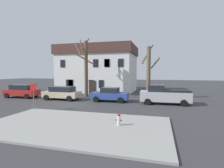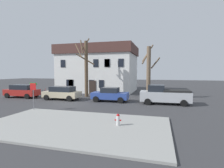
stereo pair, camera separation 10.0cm
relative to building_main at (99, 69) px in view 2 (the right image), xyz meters
The scene contains 12 objects.
ground_plane 13.77m from the building_main, 85.44° to the right, with size 120.00×120.00×0.00m, color #38383A.
sidewalk_slab 20.90m from the building_main, 74.54° to the right, with size 11.83×6.75×0.12m, color #999993.
building_main is the anchor object (origin of this frame).
tree_bare_near 7.45m from the building_main, 84.08° to the right, with size 3.18×2.54×8.19m.
tree_bare_mid 11.93m from the building_main, 38.74° to the right, with size 2.32×1.75×6.93m.
car_red_wagon 13.09m from the building_main, 124.62° to the right, with size 4.59×2.13×1.73m.
car_beige_wagon 11.10m from the building_main, 95.72° to the right, with size 4.60×2.15×1.65m.
car_blue_sedan 11.87m from the building_main, 63.67° to the right, with size 4.26×2.06×1.64m.
pickup_truck_silver 15.46m from the building_main, 42.49° to the right, with size 5.29×2.34×2.06m.
fire_hydrant 21.25m from the building_main, 66.91° to the right, with size 0.42×0.22×0.73m.
street_sign_pole 16.93m from the building_main, 90.45° to the right, with size 0.76×0.07×2.51m.
bicycle_leaning 9.82m from the building_main, 130.79° to the right, with size 1.74×0.28×1.03m.
Camera 2 is at (9.69, -16.65, 3.50)m, focal length 28.06 mm.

